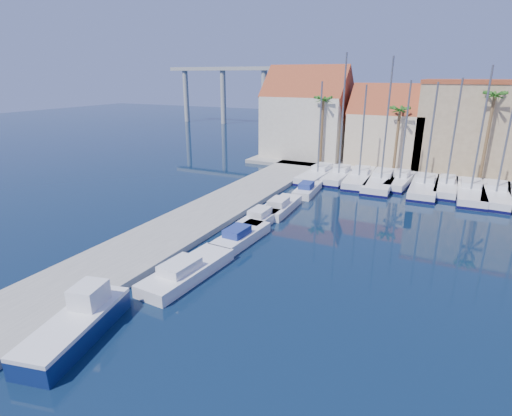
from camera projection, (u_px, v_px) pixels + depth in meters
The scene contains 25 objects.
ground at pixel (162, 358), 18.63m from camera, with size 260.00×260.00×0.00m, color #081A31.
quay_west at pixel (181, 228), 33.82m from camera, with size 6.00×77.00×0.50m, color gray.
shore_north at pixel (445, 169), 54.96m from camera, with size 54.00×16.00×0.50m, color gray.
fishing_boat at pixel (78, 323), 19.94m from camera, with size 3.66×6.92×2.31m.
motorboat_west_0 at pixel (187, 271), 25.87m from camera, with size 2.80×7.50×1.40m.
motorboat_west_1 at pixel (241, 236), 31.39m from camera, with size 2.29×6.27×1.40m.
motorboat_west_2 at pixel (262, 216), 35.73m from camera, with size 2.10×6.32×1.40m.
motorboat_west_3 at pixel (281, 206), 38.55m from camera, with size 2.41×6.72×1.40m.
motorboat_west_4 at pixel (307, 189), 44.25m from camera, with size 2.33×6.04×1.40m.
sailboat_0 at pixel (319, 174), 50.77m from camera, with size 3.29×10.24×11.83m.
sailboat_1 at pixel (340, 175), 50.02m from camera, with size 2.48×8.88×14.97m.
sailboat_2 at pixel (360, 177), 49.03m from camera, with size 3.50×10.48×11.51m.
sailboat_3 at pixel (382, 180), 47.56m from camera, with size 3.24×11.30×14.50m.
sailboat_4 at pixel (400, 180), 47.49m from camera, with size 2.88×8.49×12.01m.
sailboat_5 at pixel (424, 186), 45.29m from camera, with size 2.96×10.59×11.86m.
sailboat_6 at pixel (446, 186), 45.02m from camera, with size 2.36×8.72×12.28m.
sailboat_7 at pixel (470, 191), 43.15m from camera, with size 3.13×10.52×13.47m.
sailboat_8 at pixel (496, 194), 42.20m from camera, with size 3.39×10.51×12.43m.
building_0 at pixel (307, 116), 60.63m from camera, with size 12.30×9.00×13.50m.
building_1 at pixel (388, 129), 55.92m from camera, with size 10.30×8.00×11.00m.
building_2 at pixel (477, 126), 51.78m from camera, with size 14.20×10.20×11.50m.
palm_0 at pixel (323, 102), 53.88m from camera, with size 2.60×2.60×10.15m.
palm_1 at pixel (400, 112), 49.93m from camera, with size 2.60×2.60×9.15m.
palm_2 at pixel (494, 98), 45.07m from camera, with size 2.60×2.60×11.15m.
viaduct at pixel (246, 84), 101.48m from camera, with size 48.00×2.20×14.45m.
Camera 1 is at (10.85, -11.82, 12.59)m, focal length 28.00 mm.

